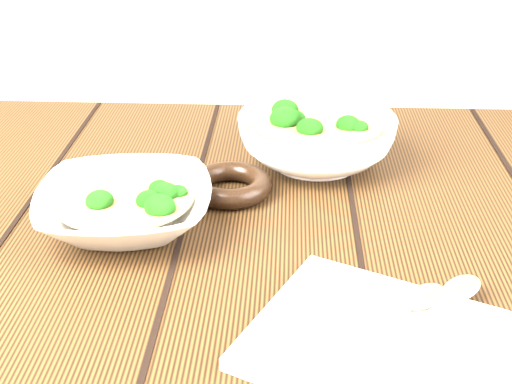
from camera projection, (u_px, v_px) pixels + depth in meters
The scene contains 7 objects.
table at pixel (205, 306), 0.89m from camera, with size 1.20×0.80×0.75m.
soup_bowl_front at pixel (125, 206), 0.82m from camera, with size 0.22×0.22×0.06m.
soup_bowl_back at pixel (316, 138), 0.97m from camera, with size 0.27×0.27×0.08m.
trivet at pixel (230, 185), 0.90m from camera, with size 0.11×0.11×0.03m, color black.
napkin at pixel (384, 344), 0.63m from camera, with size 0.23×0.19×0.01m, color beige.
spoon_left at pixel (402, 313), 0.66m from camera, with size 0.14×0.15×0.01m.
spoon_right at pixel (441, 304), 0.67m from camera, with size 0.14×0.16×0.01m.
Camera 1 is at (0.10, -0.72, 1.17)m, focal length 50.00 mm.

